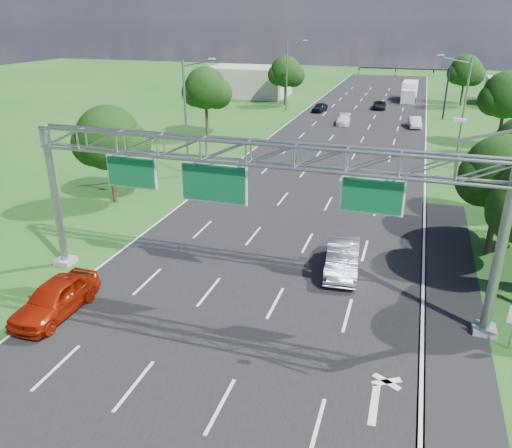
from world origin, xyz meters
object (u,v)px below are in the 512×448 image
at_px(silver_sedan, 343,258).
at_px(red_coupe, 55,298).
at_px(sign_gantry, 250,165).
at_px(traffic_signal, 421,80).
at_px(box_truck, 409,92).

bearing_deg(silver_sedan, red_coupe, -151.00).
distance_m(sign_gantry, silver_sedan, 8.32).
xyz_separation_m(sign_gantry, silver_sedan, (4.12, 3.92, -6.07)).
xyz_separation_m(sign_gantry, traffic_signal, (7.15, 53.00, -1.72)).
xyz_separation_m(traffic_signal, silver_sedan, (-3.03, -49.08, -4.35)).
relative_size(red_coupe, box_truck, 0.62).
bearing_deg(sign_gantry, silver_sedan, 43.56).
bearing_deg(box_truck, silver_sedan, -89.02).
bearing_deg(silver_sedan, traffic_signal, 81.16).
bearing_deg(red_coupe, traffic_signal, 75.57).
bearing_deg(red_coupe, box_truck, 79.93).
bearing_deg(sign_gantry, traffic_signal, 82.32).
height_order(traffic_signal, box_truck, traffic_signal).
distance_m(traffic_signal, box_truck, 16.48).
height_order(red_coupe, silver_sedan, red_coupe).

